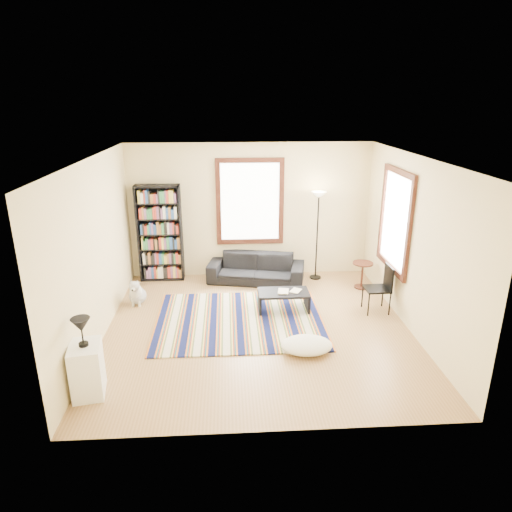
{
  "coord_description": "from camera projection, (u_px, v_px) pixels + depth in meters",
  "views": [
    {
      "loc": [
        -0.46,
        -6.77,
        3.64
      ],
      "look_at": [
        0.0,
        0.5,
        1.1
      ],
      "focal_mm": 32.0,
      "sensor_mm": 36.0,
      "label": 1
    }
  ],
  "objects": [
    {
      "name": "dog",
      "position": [
        137.0,
        291.0,
        8.45
      ],
      "size": [
        0.39,
        0.52,
        0.5
      ],
      "primitive_type": null,
      "rotation": [
        0.0,
        0.0,
        -0.07
      ],
      "color": "silver",
      "rests_on": "floor"
    },
    {
      "name": "ceiling",
      "position": [
        258.0,
        154.0,
        6.67
      ],
      "size": [
        5.0,
        5.0,
        0.1
      ],
      "primitive_type": "cube",
      "color": "white",
      "rests_on": "floor"
    },
    {
      "name": "wall_back",
      "position": [
        250.0,
        210.0,
        9.55
      ],
      "size": [
        5.0,
        0.1,
        2.8
      ],
      "primitive_type": "cube",
      "color": "beige",
      "rests_on": "floor"
    },
    {
      "name": "window_back",
      "position": [
        250.0,
        202.0,
        9.41
      ],
      "size": [
        1.2,
        0.06,
        1.6
      ],
      "primitive_type": "cube",
      "color": "white",
      "rests_on": "wall_back"
    },
    {
      "name": "table_lamp",
      "position": [
        82.0,
        332.0,
        5.65
      ],
      "size": [
        0.3,
        0.3,
        0.38
      ],
      "primitive_type": null,
      "rotation": [
        0.0,
        0.0,
        0.32
      ],
      "color": "black",
      "rests_on": "white_cabinet"
    },
    {
      "name": "folding_chair",
      "position": [
        377.0,
        289.0,
        8.08
      ],
      "size": [
        0.43,
        0.41,
        0.86
      ],
      "primitive_type": "cube",
      "rotation": [
        0.0,
        0.0,
        0.02
      ],
      "color": "black",
      "rests_on": "floor"
    },
    {
      "name": "floor_cushion",
      "position": [
        307.0,
        345.0,
        6.89
      ],
      "size": [
        0.85,
        0.68,
        0.2
      ],
      "primitive_type": "ellipsoid",
      "rotation": [
        0.0,
        0.0,
        0.12
      ],
      "color": "beige",
      "rests_on": "floor"
    },
    {
      "name": "side_table",
      "position": [
        362.0,
        275.0,
        9.13
      ],
      "size": [
        0.48,
        0.48,
        0.54
      ],
      "primitive_type": "cylinder",
      "rotation": [
        0.0,
        0.0,
        0.24
      ],
      "color": "#401B10",
      "rests_on": "floor"
    },
    {
      "name": "rug",
      "position": [
        239.0,
        320.0,
        7.86
      ],
      "size": [
        2.86,
        2.29,
        0.02
      ],
      "primitive_type": "cube",
      "color": "#0C123E",
      "rests_on": "floor"
    },
    {
      "name": "coffee_table",
      "position": [
        283.0,
        301.0,
        8.2
      ],
      "size": [
        0.92,
        0.54,
        0.36
      ],
      "primitive_type": "cube",
      "rotation": [
        0.0,
        0.0,
        0.05
      ],
      "color": "black",
      "rests_on": "floor"
    },
    {
      "name": "white_cabinet",
      "position": [
        87.0,
        370.0,
        5.82
      ],
      "size": [
        0.46,
        0.56,
        0.7
      ],
      "primitive_type": "cube",
      "rotation": [
        0.0,
        0.0,
        0.17
      ],
      "color": "white",
      "rests_on": "floor"
    },
    {
      "name": "wall_right",
      "position": [
        417.0,
        245.0,
        7.3
      ],
      "size": [
        0.1,
        5.0,
        2.8
      ],
      "primitive_type": "cube",
      "color": "beige",
      "rests_on": "floor"
    },
    {
      "name": "window_right",
      "position": [
        395.0,
        221.0,
        7.98
      ],
      "size": [
        0.06,
        1.2,
        1.6
      ],
      "primitive_type": "cube",
      "color": "white",
      "rests_on": "wall_right"
    },
    {
      "name": "bookshelf",
      "position": [
        160.0,
        233.0,
        9.35
      ],
      "size": [
        0.9,
        0.3,
        2.0
      ],
      "primitive_type": "cube",
      "color": "black",
      "rests_on": "floor"
    },
    {
      "name": "wall_front",
      "position": [
        275.0,
        325.0,
        4.74
      ],
      "size": [
        5.0,
        0.1,
        2.8
      ],
      "primitive_type": "cube",
      "color": "beige",
      "rests_on": "floor"
    },
    {
      "name": "book_b",
      "position": [
        292.0,
        290.0,
        8.19
      ],
      "size": [
        0.25,
        0.27,
        0.02
      ],
      "primitive_type": "imported",
      "rotation": [
        0.0,
        0.0,
        -0.53
      ],
      "color": "beige",
      "rests_on": "coffee_table"
    },
    {
      "name": "floor",
      "position": [
        258.0,
        331.0,
        7.63
      ],
      "size": [
        5.0,
        5.0,
        0.1
      ],
      "primitive_type": "cube",
      "color": "#9F7748",
      "rests_on": "ground"
    },
    {
      "name": "wall_left",
      "position": [
        92.0,
        252.0,
        6.99
      ],
      "size": [
        0.1,
        5.0,
        2.8
      ],
      "primitive_type": "cube",
      "color": "beige",
      "rests_on": "floor"
    },
    {
      "name": "book_a",
      "position": [
        278.0,
        291.0,
        8.13
      ],
      "size": [
        0.23,
        0.28,
        0.02
      ],
      "primitive_type": "imported",
      "rotation": [
        0.0,
        0.0,
        -0.17
      ],
      "color": "beige",
      "rests_on": "coffee_table"
    },
    {
      "name": "sofa",
      "position": [
        256.0,
        268.0,
        9.45
      ],
      "size": [
        2.07,
        1.15,
        0.57
      ],
      "primitive_type": "imported",
      "rotation": [
        0.0,
        0.0,
        -0.21
      ],
      "color": "black",
      "rests_on": "floor"
    },
    {
      "name": "floor_lamp",
      "position": [
        317.0,
        236.0,
        9.41
      ],
      "size": [
        0.38,
        0.38,
        1.86
      ],
      "primitive_type": null,
      "rotation": [
        0.0,
        0.0,
        -0.33
      ],
      "color": "black",
      "rests_on": "floor"
    }
  ]
}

